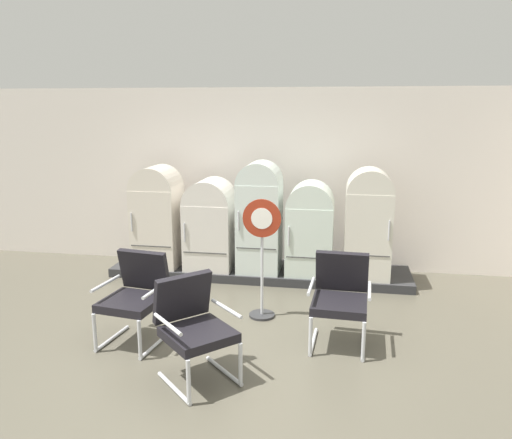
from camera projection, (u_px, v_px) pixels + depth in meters
name	position (u px, v px, depth m)	size (l,w,h in m)	color
ground	(210.00, 378.00, 4.89)	(12.00, 10.00, 0.05)	#534F42
back_wall	(266.00, 178.00, 8.09)	(11.76, 0.12, 2.84)	silver
display_plinth	(260.00, 271.00, 7.78)	(4.54, 0.95, 0.13)	#2D2D30
refrigerator_0	(157.00, 213.00, 7.74)	(0.68, 0.67, 1.55)	silver
refrigerator_1	(210.00, 222.00, 7.65)	(0.71, 0.72, 1.37)	silver
refrigerator_2	(260.00, 214.00, 7.45)	(0.63, 0.65, 1.65)	silver
refrigerator_3	(310.00, 226.00, 7.39)	(0.68, 0.69, 1.36)	silver
refrigerator_4	(368.00, 220.00, 7.21)	(0.65, 0.66, 1.58)	silver
armchair_left	(136.00, 293.00, 5.53)	(0.72, 0.78, 0.99)	silver
armchair_right	(340.00, 294.00, 5.48)	(0.68, 0.73, 0.99)	silver
armchair_center	(193.00, 323.00, 4.76)	(0.91, 0.91, 0.99)	silver
sign_stand	(262.00, 260.00, 6.11)	(0.46, 0.32, 1.49)	#2D2D30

